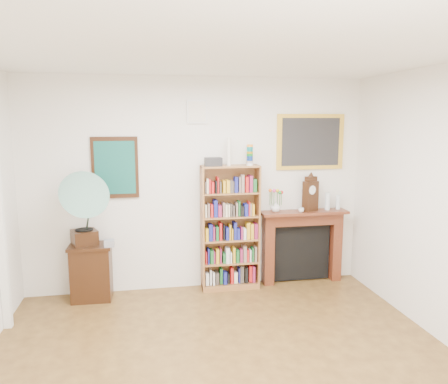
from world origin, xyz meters
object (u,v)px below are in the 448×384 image
at_px(bookshelf, 230,221).
at_px(bottle_right, 338,202).
at_px(side_cabinet, 92,272).
at_px(mantel_clock, 310,194).
at_px(gramophone, 81,205).
at_px(teacup, 301,210).
at_px(fireplace, 302,240).
at_px(bottle_left, 328,201).
at_px(cd_stack, 109,243).
at_px(flower_vase, 276,207).

relative_size(bookshelf, bottle_right, 9.57).
xyz_separation_m(side_cabinet, mantel_clock, (2.91, 0.07, 0.89)).
relative_size(gramophone, teacup, 12.51).
height_order(side_cabinet, gramophone, gramophone).
distance_m(mantel_clock, teacup, 0.26).
height_order(fireplace, bottle_left, bottle_left).
height_order(mantel_clock, bottle_right, mantel_clock).
bearing_deg(cd_stack, gramophone, -179.97).
xyz_separation_m(gramophone, teacup, (2.83, 0.12, -0.20)).
distance_m(fireplace, bottle_right, 0.73).
xyz_separation_m(flower_vase, teacup, (0.33, -0.09, -0.04)).
distance_m(flower_vase, bottle_right, 0.91).
bearing_deg(teacup, bookshelf, 177.22).
bearing_deg(side_cabinet, bottle_right, 3.84).
height_order(cd_stack, flower_vase, flower_vase).
distance_m(fireplace, bottle_left, 0.65).
bearing_deg(bookshelf, gramophone, -174.96).
relative_size(cd_stack, mantel_clock, 0.25).
bearing_deg(mantel_clock, flower_vase, 152.18).
height_order(mantel_clock, bottle_left, mantel_clock).
relative_size(teacup, bottle_left, 0.32).
bearing_deg(flower_vase, fireplace, 3.75).
relative_size(gramophone, bottle_right, 4.74).
relative_size(bookshelf, gramophone, 2.02).
bearing_deg(mantel_clock, teacup, 177.37).
bearing_deg(teacup, bottle_left, 11.66).
bearing_deg(cd_stack, bookshelf, 6.03).
relative_size(cd_stack, bottle_left, 0.50).
bearing_deg(fireplace, mantel_clock, -32.44).
height_order(bookshelf, side_cabinet, bookshelf).
bearing_deg(side_cabinet, mantel_clock, 3.28).
bearing_deg(side_cabinet, fireplace, 4.39).
xyz_separation_m(teacup, bottle_right, (0.58, 0.10, 0.07)).
distance_m(cd_stack, flower_vase, 2.22).
height_order(flower_vase, bottle_right, bottle_right).
bearing_deg(side_cabinet, teacup, 2.10).
distance_m(gramophone, cd_stack, 0.58).
distance_m(bookshelf, fireplace, 1.09).
bearing_deg(side_cabinet, flower_vase, 4.16).
relative_size(side_cabinet, flower_vase, 5.18).
relative_size(side_cabinet, bottle_left, 2.97).
xyz_separation_m(side_cabinet, teacup, (2.76, 0.01, 0.69)).
bearing_deg(mantel_clock, bottle_right, -19.00).
bearing_deg(flower_vase, cd_stack, -174.68).
relative_size(bookshelf, fireplace, 1.59).
xyz_separation_m(bottle_left, bottle_right, (0.17, 0.02, -0.02)).
height_order(bookshelf, bottle_left, bookshelf).
xyz_separation_m(gramophone, flower_vase, (2.49, 0.20, -0.16)).
bearing_deg(bookshelf, cd_stack, -173.97).
bearing_deg(side_cabinet, bottle_left, 3.61).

